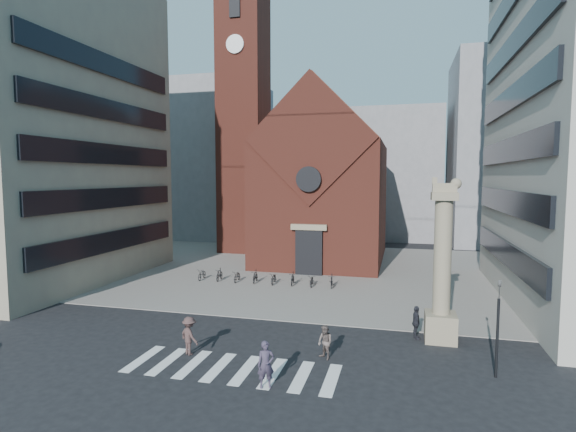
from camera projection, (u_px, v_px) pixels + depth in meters
The scene contains 23 objects.
ground at pixel (243, 344), 23.43m from camera, with size 120.00×120.00×0.00m, color black.
piazza at pixel (313, 270), 41.77m from camera, with size 46.00×30.00×0.05m, color gray.
zebra_crossing at pixel (232, 368), 20.40m from camera, with size 10.20×3.20×0.01m, color white, non-canonical shape.
church at pixel (325, 184), 46.90m from camera, with size 12.00×16.65×18.00m.
campanile at pixel (244, 115), 51.55m from camera, with size 5.50×5.50×31.20m.
building_left at pixel (15, 126), 37.88m from camera, with size 18.00×20.00×26.00m, color gray.
bg_block_left at pixel (208, 161), 66.02m from camera, with size 16.00×14.00×22.00m, color gray.
bg_block_mid at pixel (389, 175), 64.60m from camera, with size 14.00×12.00×18.00m, color gray.
bg_block_right at pixel (517, 151), 57.49m from camera, with size 16.00×14.00×24.00m, color gray.
lion_column at pixel (442, 277), 23.56m from camera, with size 1.63×1.60×8.68m.
traffic_light at pixel (498, 326), 19.31m from camera, with size 0.13×0.16×4.30m.
pedestrian_0 at pixel (266, 365), 18.49m from camera, with size 0.71×0.47×1.96m, color #393043.
pedestrian_1 at pixel (325, 342), 21.41m from camera, with size 0.80×0.62×1.64m, color #5E504B.
pedestrian_2 at pixel (416, 322), 24.09m from camera, with size 1.05×0.44×1.79m, color #23232A.
pedestrian_3 at pixel (189, 336), 21.97m from camera, with size 1.21×0.70×1.88m, color #442F2D.
scooter_0 at pixel (202, 274), 37.92m from camera, with size 0.60×1.73×0.91m, color black.
scooter_1 at pixel (219, 274), 37.52m from camera, with size 0.47×1.67×1.01m, color black.
scooter_2 at pixel (237, 276), 37.14m from camera, with size 0.60×1.73×0.91m, color black.
scooter_3 at pixel (255, 277), 36.74m from camera, with size 0.47×1.67×1.01m, color black.
scooter_4 at pixel (274, 278), 36.36m from camera, with size 0.60×1.73×0.91m, color black.
scooter_5 at pixel (293, 279), 35.97m from camera, with size 0.47×1.67×1.01m, color black.
scooter_6 at pixel (312, 280), 35.58m from camera, with size 0.60×1.73×0.91m, color black.
scooter_7 at pixel (332, 281), 35.19m from camera, with size 0.47×1.67×1.01m, color black.
Camera 1 is at (7.91, -21.47, 8.70)m, focal length 28.00 mm.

